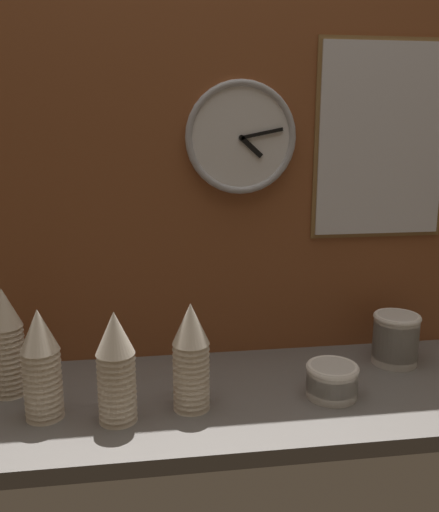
% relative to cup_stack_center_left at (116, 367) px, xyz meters
% --- Properties ---
extents(ground_plane, '(1.60, 0.56, 0.04)m').
position_rel_cup_stack_center_left_xyz_m(ground_plane, '(0.27, 0.11, -0.16)').
color(ground_plane, slate).
extents(wall_tiled_back, '(1.60, 0.03, 1.05)m').
position_rel_cup_stack_center_left_xyz_m(wall_tiled_back, '(0.27, 0.37, 0.39)').
color(wall_tiled_back, brown).
rests_on(wall_tiled_back, ground_plane).
extents(cup_stack_center_left, '(0.09, 0.09, 0.27)m').
position_rel_cup_stack_center_left_xyz_m(cup_stack_center_left, '(0.00, 0.00, 0.00)').
color(cup_stack_center_left, beige).
rests_on(cup_stack_center_left, ground_plane).
extents(cup_stack_left, '(0.09, 0.09, 0.27)m').
position_rel_cup_stack_center_left_xyz_m(cup_stack_left, '(-0.17, 0.04, 0.00)').
color(cup_stack_left, beige).
rests_on(cup_stack_left, ground_plane).
extents(cup_stack_center, '(0.09, 0.09, 0.27)m').
position_rel_cup_stack_center_left_xyz_m(cup_stack_center, '(0.18, 0.03, 0.00)').
color(cup_stack_center, beige).
rests_on(cup_stack_center, ground_plane).
extents(cup_stack_far_left, '(0.09, 0.09, 0.28)m').
position_rel_cup_stack_center_left_xyz_m(cup_stack_far_left, '(-0.28, 0.18, 0.01)').
color(cup_stack_far_left, beige).
rests_on(cup_stack_far_left, ground_plane).
extents(bowl_stack_far_right, '(0.13, 0.13, 0.15)m').
position_rel_cup_stack_center_left_xyz_m(bowl_stack_far_right, '(0.79, 0.21, -0.06)').
color(bowl_stack_far_right, beige).
rests_on(bowl_stack_far_right, ground_plane).
extents(bowl_stack_right, '(0.13, 0.13, 0.09)m').
position_rel_cup_stack_center_left_xyz_m(bowl_stack_right, '(0.54, 0.04, -0.09)').
color(bowl_stack_right, beige).
rests_on(bowl_stack_right, ground_plane).
extents(wall_clock, '(0.31, 0.03, 0.31)m').
position_rel_cup_stack_center_left_xyz_m(wall_clock, '(0.35, 0.34, 0.51)').
color(wall_clock, white).
extents(menu_board, '(0.41, 0.01, 0.57)m').
position_rel_cup_stack_center_left_xyz_m(menu_board, '(0.77, 0.35, 0.50)').
color(menu_board, olive).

